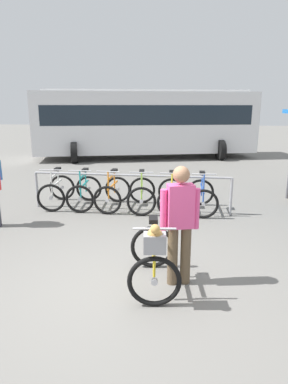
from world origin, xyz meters
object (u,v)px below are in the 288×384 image
object	(u,v)px
racked_bike_white	(57,191)
racked_bike_blue	(202,196)
racked_bike_orange	(113,193)
bus_distant	(146,120)
racked_bike_teal	(84,192)
person_with_featured_bike	(180,221)
featured_bicycle	(154,256)
racked_bike_yellow	(171,195)
racked_bike_lime	(142,194)

from	to	relation	value
racked_bike_white	racked_bike_blue	xyz separation A→B (m)	(3.50, -0.18, 0.00)
racked_bike_orange	racked_bike_blue	xyz separation A→B (m)	(2.10, -0.11, 0.00)
bus_distant	racked_bike_teal	bearing A→B (deg)	-95.48
racked_bike_white	racked_bike_teal	size ratio (longest dim) A/B	1.00
person_with_featured_bike	bus_distant	world-z (taller)	bus_distant
racked_bike_white	featured_bicycle	bearing A→B (deg)	-54.82
racked_bike_yellow	racked_bike_lime	bearing A→B (deg)	177.07
racked_bike_yellow	featured_bicycle	distance (m)	3.55
racked_bike_blue	racked_bike_lime	bearing A→B (deg)	177.07
racked_bike_yellow	bus_distant	xyz separation A→B (m)	(-1.31, 8.31, 1.37)
person_with_featured_bike	featured_bicycle	bearing A→B (deg)	-148.35
racked_bike_orange	bus_distant	xyz separation A→B (m)	(0.09, 8.23, 1.37)
racked_bike_teal	racked_bike_blue	bearing A→B (deg)	-2.93
racked_bike_teal	racked_bike_orange	distance (m)	0.70
racked_bike_teal	racked_bike_yellow	distance (m)	2.10
racked_bike_white	racked_bike_lime	world-z (taller)	same
racked_bike_teal	racked_bike_orange	bearing A→B (deg)	-2.93
racked_bike_orange	racked_bike_blue	size ratio (longest dim) A/B	1.01
racked_bike_orange	racked_bike_yellow	size ratio (longest dim) A/B	1.02
racked_bike_teal	bus_distant	bearing A→B (deg)	84.52
racked_bike_blue	featured_bicycle	size ratio (longest dim) A/B	0.90
racked_bike_white	bus_distant	size ratio (longest dim) A/B	0.11
racked_bike_white	person_with_featured_bike	distance (m)	4.58
racked_bike_orange	person_with_featured_bike	size ratio (longest dim) A/B	0.68
racked_bike_orange	featured_bicycle	world-z (taller)	featured_bicycle
racked_bike_orange	bus_distant	world-z (taller)	bus_distant
racked_bike_yellow	bus_distant	distance (m)	8.52
racked_bike_teal	racked_bike_yellow	bearing A→B (deg)	-2.93
racked_bike_blue	featured_bicycle	distance (m)	3.62
person_with_featured_bike	bus_distant	xyz separation A→B (m)	(-1.45, 11.64, 0.83)
racked_bike_yellow	racked_bike_blue	world-z (taller)	same
racked_bike_lime	racked_bike_yellow	world-z (taller)	same
racked_bike_blue	bus_distant	distance (m)	8.69
racked_bike_yellow	racked_bike_blue	bearing A→B (deg)	-2.93
racked_bike_white	person_with_featured_bike	size ratio (longest dim) A/B	0.69
racked_bike_teal	racked_bike_lime	size ratio (longest dim) A/B	0.98
racked_bike_teal	bus_distant	world-z (taller)	bus_distant
person_with_featured_bike	racked_bike_yellow	bearing A→B (deg)	92.32
racked_bike_lime	racked_bike_yellow	size ratio (longest dim) A/B	1.05
racked_bike_teal	person_with_featured_bike	size ratio (longest dim) A/B	0.69
racked_bike_orange	featured_bicycle	xyz separation A→B (m)	(1.20, -3.61, 0.12)
featured_bicycle	racked_bike_teal	bearing A→B (deg)	117.49
person_with_featured_bike	bus_distant	bearing A→B (deg)	97.08
racked_bike_orange	racked_bike_lime	xyz separation A→B (m)	(0.70, -0.04, 0.00)
bus_distant	racked_bike_white	bearing A→B (deg)	-100.32
racked_bike_lime	racked_bike_blue	bearing A→B (deg)	-2.93
racked_bike_orange	racked_bike_yellow	distance (m)	1.40
racked_bike_teal	racked_bike_orange	xyz separation A→B (m)	(0.70, -0.04, 0.00)
racked_bike_blue	racked_bike_teal	bearing A→B (deg)	177.07
racked_bike_teal	racked_bike_yellow	xyz separation A→B (m)	(2.10, -0.11, 0.00)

